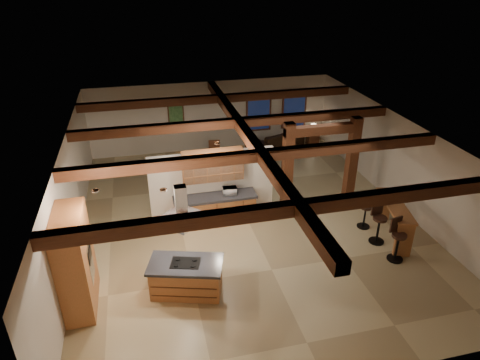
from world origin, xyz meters
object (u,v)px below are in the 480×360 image
(dining_table, at_px, (233,165))
(kitchen_island, at_px, (186,277))
(bar_counter, at_px, (394,215))
(sofa, at_px, (278,139))

(dining_table, bearing_deg, kitchen_island, -89.79)
(kitchen_island, xyz_separation_m, dining_table, (2.54, 6.09, -0.09))
(kitchen_island, relative_size, bar_counter, 0.91)
(kitchen_island, bearing_deg, sofa, 58.65)
(dining_table, xyz_separation_m, sofa, (2.50, 2.18, -0.02))
(kitchen_island, distance_m, dining_table, 6.60)
(sofa, xyz_separation_m, bar_counter, (1.03, -7.34, 0.40))
(kitchen_island, bearing_deg, bar_counter, 8.78)
(kitchen_island, xyz_separation_m, sofa, (5.04, 8.27, -0.11))
(dining_table, distance_m, bar_counter, 6.26)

